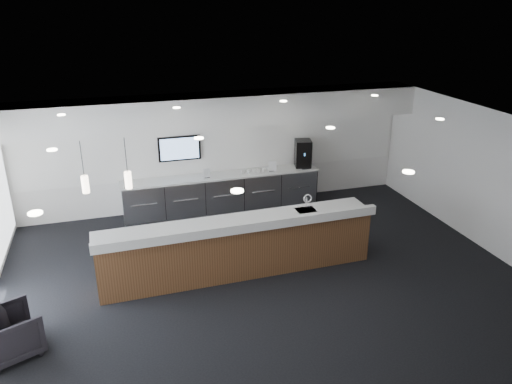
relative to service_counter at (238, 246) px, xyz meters
name	(u,v)px	position (x,y,z in m)	size (l,w,h in m)	color
ground	(266,280)	(0.42, -0.47, -0.57)	(10.00, 10.00, 0.00)	black
ceiling	(267,131)	(0.42, -0.47, 2.43)	(10.00, 8.00, 0.02)	black
back_wall	(218,150)	(0.42, 3.53, 0.93)	(10.00, 0.02, 3.00)	white
right_wall	(491,182)	(5.42, -0.47, 0.93)	(0.02, 8.00, 3.00)	white
soffit_bulkhead	(221,109)	(0.42, 3.08, 2.08)	(10.00, 0.90, 0.70)	white
alcove_panel	(218,146)	(0.42, 3.50, 1.03)	(9.80, 0.06, 1.40)	white
back_credenza	(222,192)	(0.42, 3.17, -0.10)	(5.06, 0.66, 0.95)	#92959A
wall_tv	(179,148)	(-0.58, 3.44, 1.08)	(1.05, 0.08, 0.62)	black
pendant_left	(126,171)	(-1.98, 0.33, 1.68)	(0.12, 0.12, 0.30)	#F6DFC0
pendant_right	(86,174)	(-2.68, 0.33, 1.68)	(0.12, 0.12, 0.30)	#F6DFC0
ceiling_can_lights	(267,133)	(0.42, -0.47, 2.40)	(7.00, 5.00, 0.02)	white
service_counter	(238,246)	(0.00, 0.00, 0.00)	(5.51, 1.01, 1.49)	#53321B
coffee_machine	(303,153)	(2.62, 3.19, 0.73)	(0.50, 0.58, 0.71)	black
info_sign_left	(207,173)	(0.01, 3.05, 0.49)	(0.17, 0.02, 0.24)	white
info_sign_right	(273,166)	(1.73, 3.04, 0.51)	(0.20, 0.02, 0.27)	white
armchair	(11,333)	(-3.98, -1.35, -0.20)	(0.80, 0.83, 0.75)	black
cup_0	(269,169)	(1.65, 3.07, 0.42)	(0.09, 0.09, 0.09)	white
cup_1	(264,170)	(1.51, 3.07, 0.42)	(0.09, 0.09, 0.09)	white
cup_2	(259,171)	(1.37, 3.07, 0.42)	(0.09, 0.09, 0.09)	white
cup_3	(254,171)	(1.23, 3.07, 0.42)	(0.09, 0.09, 0.09)	white
cup_4	(248,172)	(1.09, 3.07, 0.42)	(0.09, 0.09, 0.09)	white
cup_5	(243,172)	(0.95, 3.07, 0.42)	(0.09, 0.09, 0.09)	white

